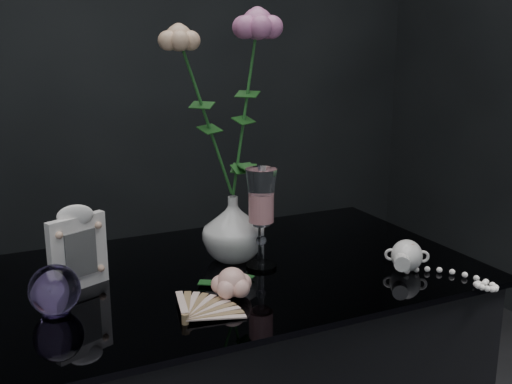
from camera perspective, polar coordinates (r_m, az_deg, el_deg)
name	(u,v)px	position (r m, az deg, el deg)	size (l,w,h in m)	color
vase	(233,228)	(1.25, -2.19, -3.47)	(0.13, 0.13, 0.14)	silver
wine_glass	(261,219)	(1.20, 0.50, -2.60)	(0.06, 0.06, 0.21)	white
picture_frame	(77,247)	(1.15, -16.64, -5.02)	(0.12, 0.09, 0.16)	white
paperweight	(55,290)	(1.07, -18.64, -8.81)	(0.09, 0.09, 0.09)	#8770B6
paper_fan	(185,318)	(1.00, -6.76, -11.82)	(0.20, 0.16, 0.02)	beige
loose_rose	(232,283)	(1.08, -2.31, -8.62)	(0.12, 0.16, 0.06)	#FCB1A2
pearl_jar	(407,254)	(1.25, 14.17, -5.76)	(0.22, 0.23, 0.06)	white
roses	(228,96)	(1.21, -2.64, 9.08)	(0.25, 0.11, 0.43)	#E7B48D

